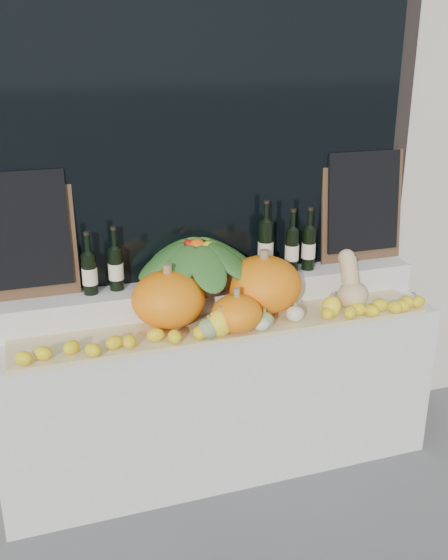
# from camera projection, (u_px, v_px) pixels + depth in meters

# --- Properties ---
(storefront_facade) EXTENTS (7.00, 0.94, 4.50)m
(storefront_facade) POSITION_uv_depth(u_px,v_px,m) (178.00, 37.00, 3.38)
(storefront_facade) COLOR beige
(storefront_facade) RESTS_ON ground
(display_sill) EXTENTS (2.30, 0.55, 0.88)m
(display_sill) POSITION_uv_depth(u_px,v_px,m) (220.00, 393.00, 3.38)
(display_sill) COLOR silver
(display_sill) RESTS_ON ground
(rear_tier) EXTENTS (2.30, 0.25, 0.16)m
(rear_tier) POSITION_uv_depth(u_px,v_px,m) (211.00, 294.00, 3.32)
(rear_tier) COLOR silver
(rear_tier) RESTS_ON display_sill
(straw_bedding) EXTENTS (2.10, 0.32, 0.02)m
(straw_bedding) POSITION_uv_depth(u_px,v_px,m) (227.00, 326.00, 3.10)
(straw_bedding) COLOR tan
(straw_bedding) RESTS_ON display_sill
(pumpkin_left) EXTENTS (0.45, 0.45, 0.28)m
(pumpkin_left) POSITION_uv_depth(u_px,v_px,m) (168.00, 299.00, 3.04)
(pumpkin_left) COLOR orange
(pumpkin_left) RESTS_ON straw_bedding
(pumpkin_right) EXTENTS (0.47, 0.47, 0.29)m
(pumpkin_right) POSITION_uv_depth(u_px,v_px,m) (264.00, 284.00, 3.20)
(pumpkin_right) COLOR orange
(pumpkin_right) RESTS_ON straw_bedding
(pumpkin_center) EXTENTS (0.28, 0.28, 0.18)m
(pumpkin_center) POSITION_uv_depth(u_px,v_px,m) (237.00, 313.00, 3.00)
(pumpkin_center) COLOR orange
(pumpkin_center) RESTS_ON straw_bedding
(butternut_squash) EXTENTS (0.16, 0.22, 0.30)m
(butternut_squash) POSITION_uv_depth(u_px,v_px,m) (351.00, 285.00, 3.26)
(butternut_squash) COLOR tan
(butternut_squash) RESTS_ON straw_bedding
(decorative_gourds) EXTENTS (0.77, 0.16, 0.16)m
(decorative_gourds) POSITION_uv_depth(u_px,v_px,m) (256.00, 319.00, 3.02)
(decorative_gourds) COLOR #28601C
(decorative_gourds) RESTS_ON straw_bedding
(lemon_heap) EXTENTS (2.20, 0.16, 0.06)m
(lemon_heap) POSITION_uv_depth(u_px,v_px,m) (234.00, 327.00, 2.99)
(lemon_heap) COLOR yellow
(lemon_heap) RESTS_ON straw_bedding
(produce_bowl) EXTENTS (0.67, 0.67, 0.25)m
(produce_bowl) POSITION_uv_depth(u_px,v_px,m) (198.00, 261.00, 3.22)
(produce_bowl) COLOR black
(produce_bowl) RESTS_ON rear_tier
(wine_bottle_far_left) EXTENTS (0.08, 0.08, 0.32)m
(wine_bottle_far_left) POSITION_uv_depth(u_px,v_px,m) (90.00, 273.00, 3.08)
(wine_bottle_far_left) COLOR black
(wine_bottle_far_left) RESTS_ON rear_tier
(wine_bottle_near_left) EXTENTS (0.08, 0.08, 0.33)m
(wine_bottle_near_left) POSITION_uv_depth(u_px,v_px,m) (116.00, 268.00, 3.13)
(wine_bottle_near_left) COLOR black
(wine_bottle_near_left) RESTS_ON rear_tier
(wine_bottle_tall) EXTENTS (0.08, 0.08, 0.40)m
(wine_bottle_tall) POSITION_uv_depth(u_px,v_px,m) (266.00, 247.00, 3.35)
(wine_bottle_tall) COLOR black
(wine_bottle_tall) RESTS_ON rear_tier
(wine_bottle_near_right) EXTENTS (0.08, 0.08, 0.35)m
(wine_bottle_near_right) POSITION_uv_depth(u_px,v_px,m) (292.00, 250.00, 3.38)
(wine_bottle_near_right) COLOR black
(wine_bottle_near_right) RESTS_ON rear_tier
(wine_bottle_far_right) EXTENTS (0.08, 0.08, 0.35)m
(wine_bottle_far_right) POSITION_uv_depth(u_px,v_px,m) (309.00, 248.00, 3.42)
(wine_bottle_far_right) COLOR black
(wine_bottle_far_right) RESTS_ON rear_tier
(chalkboard_left) EXTENTS (0.50, 0.09, 0.62)m
(chalkboard_left) POSITION_uv_depth(u_px,v_px,m) (22.00, 233.00, 2.97)
(chalkboard_left) COLOR #4C331E
(chalkboard_left) RESTS_ON rear_tier
(chalkboard_right) EXTENTS (0.50, 0.09, 0.62)m
(chalkboard_right) POSITION_uv_depth(u_px,v_px,m) (363.00, 204.00, 3.51)
(chalkboard_right) COLOR #4C331E
(chalkboard_right) RESTS_ON rear_tier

